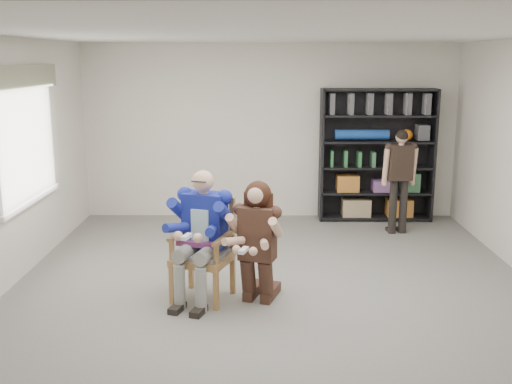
# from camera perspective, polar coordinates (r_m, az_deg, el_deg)

# --- Properties ---
(room_shell) EXTENTS (6.00, 7.00, 2.80)m
(room_shell) POSITION_cam_1_polar(r_m,az_deg,el_deg) (6.25, 1.79, 1.93)
(room_shell) COLOR silver
(room_shell) RESTS_ON ground
(floor) EXTENTS (6.00, 7.00, 0.01)m
(floor) POSITION_cam_1_polar(r_m,az_deg,el_deg) (6.65, 1.71, -10.01)
(floor) COLOR slate
(floor) RESTS_ON ground
(window_left) EXTENTS (0.16, 2.00, 1.75)m
(window_left) POSITION_cam_1_polar(r_m,az_deg,el_deg) (7.72, -20.91, 4.89)
(window_left) COLOR white
(window_left) RESTS_ON room_shell
(armchair) EXTENTS (0.80, 0.78, 1.10)m
(armchair) POSITION_cam_1_polar(r_m,az_deg,el_deg) (6.46, -5.13, -5.56)
(armchair) COLOR olive
(armchair) RESTS_ON floor
(seated_man) EXTENTS (0.85, 1.01, 1.43)m
(seated_man) POSITION_cam_1_polar(r_m,az_deg,el_deg) (6.41, -5.16, -4.16)
(seated_man) COLOR navy
(seated_man) RESTS_ON floor
(kneeling_woman) EXTENTS (0.80, 1.01, 1.31)m
(kneeling_woman) POSITION_cam_1_polar(r_m,az_deg,el_deg) (6.28, 0.04, -5.03)
(kneeling_woman) COLOR #3C271D
(kneeling_woman) RESTS_ON floor
(bookshelf) EXTENTS (1.80, 0.38, 2.10)m
(bookshelf) POSITION_cam_1_polar(r_m,az_deg,el_deg) (9.72, 11.42, 3.44)
(bookshelf) COLOR black
(bookshelf) RESTS_ON floor
(standing_man) EXTENTS (0.51, 0.33, 1.56)m
(standing_man) POSITION_cam_1_polar(r_m,az_deg,el_deg) (9.06, 13.50, 0.93)
(standing_man) COLOR black
(standing_man) RESTS_ON floor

